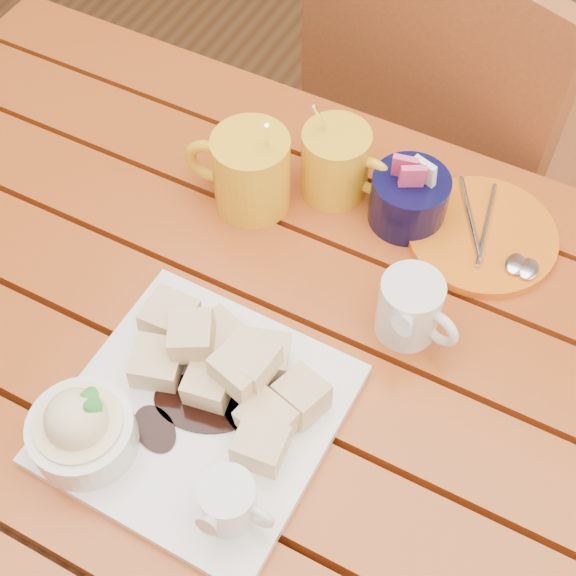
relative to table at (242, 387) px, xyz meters
The scene contains 9 objects.
ground 0.64m from the table, 90.00° to the right, with size 5.00×5.00×0.00m, color #512D17.
table is the anchor object (origin of this frame).
dessert_plate 0.18m from the table, 91.38° to the right, with size 0.27×0.27×0.11m.
coffee_mug_left 0.26m from the table, 115.17° to the left, with size 0.13×0.09×0.16m.
coffee_mug_right 0.30m from the table, 90.41° to the left, with size 0.12×0.08×0.14m.
cream_pitcher 0.24m from the table, 32.54° to the left, with size 0.10×0.09×0.08m.
sugar_caddy 0.30m from the table, 69.24° to the left, with size 0.09×0.09×0.10m.
orange_saucer 0.34m from the table, 54.01° to the left, with size 0.18×0.18×0.02m.
chair_far 0.63m from the table, 85.73° to the left, with size 0.57×0.57×0.95m.
Camera 1 is at (0.26, -0.38, 1.51)m, focal length 50.00 mm.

